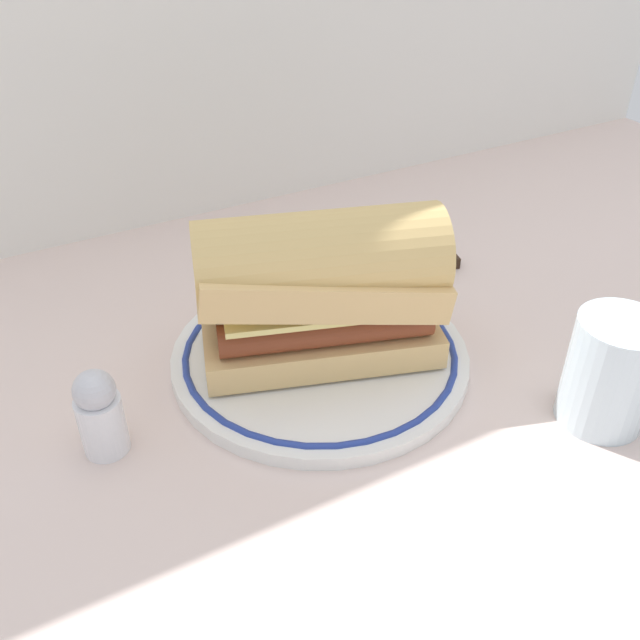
# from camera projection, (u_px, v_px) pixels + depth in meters

# --- Properties ---
(ground_plane) EXTENTS (1.50, 1.50, 0.00)m
(ground_plane) POSITION_uv_depth(u_px,v_px,m) (337.00, 368.00, 0.61)
(ground_plane) COLOR beige
(plate) EXTENTS (0.26, 0.26, 0.01)m
(plate) POSITION_uv_depth(u_px,v_px,m) (320.00, 355.00, 0.61)
(plate) COLOR white
(plate) RESTS_ON ground_plane
(sausage_sandwich) EXTENTS (0.22, 0.15, 0.13)m
(sausage_sandwich) POSITION_uv_depth(u_px,v_px,m) (320.00, 286.00, 0.57)
(sausage_sandwich) COLOR #D9B26F
(sausage_sandwich) RESTS_ON plate
(drinking_glass) EXTENTS (0.07, 0.07, 0.09)m
(drinking_glass) POSITION_uv_depth(u_px,v_px,m) (608.00, 378.00, 0.53)
(drinking_glass) COLOR silver
(drinking_glass) RESTS_ON ground_plane
(salt_shaker) EXTENTS (0.03, 0.03, 0.07)m
(salt_shaker) POSITION_uv_depth(u_px,v_px,m) (101.00, 416.00, 0.50)
(salt_shaker) COLOR white
(salt_shaker) RESTS_ON ground_plane
(butter_knife) EXTENTS (0.15, 0.05, 0.01)m
(butter_knife) POSITION_uv_depth(u_px,v_px,m) (404.00, 269.00, 0.74)
(butter_knife) COLOR silver
(butter_knife) RESTS_ON ground_plane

